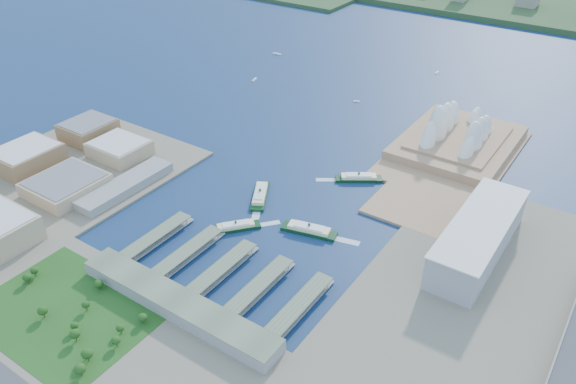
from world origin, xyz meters
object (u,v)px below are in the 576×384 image
Objects in this scene: toaster_building at (478,237)px; ferry_c at (236,225)px; ferry_b at (359,176)px; opera_house at (461,125)px; ferry_a at (260,193)px; ferry_d at (309,228)px.

toaster_building is 3.11× the size of ferry_c.
opera_house is at bearing 121.19° from ferry_b.
ferry_d is (79.16, -24.00, -0.07)m from ferry_a.
ferry_b is 0.94× the size of ferry_d.
opera_house is 3.37× the size of ferry_b.
ferry_d is at bearing -109.91° from ferry_c.
ferry_a reaches higher than ferry_c.
opera_house is at bearing 114.23° from toaster_building.
opera_house is 1.16× the size of toaster_building.
ferry_a is at bearing -120.51° from opera_house.
toaster_building reaches higher than ferry_a.
ferry_b is at bearing -115.09° from opera_house.
ferry_b reaches higher than ferry_c.
ferry_a is at bearing 59.88° from ferry_d.
opera_house reaches higher than ferry_a.
ferry_b is at bearing -9.93° from ferry_d.
toaster_building is (90.00, -200.00, -11.50)m from opera_house.
ferry_b is (72.34, 93.70, -0.39)m from ferry_a.
ferry_a is 82.71m from ferry_d.
ferry_a reaches higher than ferry_d.
opera_house is 3.17× the size of ferry_d.
ferry_d is at bearing -30.41° from ferry_b.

